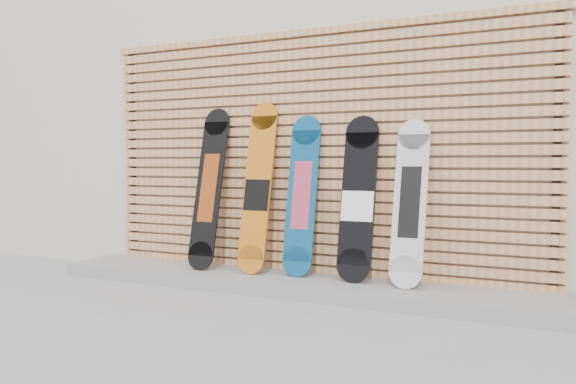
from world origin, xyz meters
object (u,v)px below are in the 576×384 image
snowboard_3 (358,199)px  snowboard_4 (410,202)px  snowboard_0 (209,188)px  snowboard_2 (302,195)px  snowboard_1 (258,188)px

snowboard_3 → snowboard_4: size_ratio=1.03×
snowboard_0 → snowboard_3: (1.45, 0.04, -0.07)m
snowboard_0 → snowboard_2: bearing=3.1°
snowboard_2 → snowboard_0: bearing=-176.9°
snowboard_1 → snowboard_3: 0.94m
snowboard_0 → snowboard_4: 1.89m
snowboard_1 → snowboard_3: bearing=1.3°
snowboard_0 → snowboard_4: size_ratio=1.12×
snowboard_0 → snowboard_3: 1.45m
snowboard_1 → snowboard_2: bearing=4.7°
snowboard_0 → snowboard_3: bearing=1.5°
snowboard_0 → snowboard_1: bearing=1.8°
snowboard_0 → snowboard_2: 0.93m
snowboard_0 → snowboard_4: snowboard_0 is taller
snowboard_3 → snowboard_1: bearing=-178.7°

